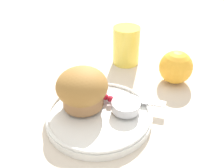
# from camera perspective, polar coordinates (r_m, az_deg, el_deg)

# --- Properties ---
(ground_plane) EXTENTS (3.00, 3.00, 0.00)m
(ground_plane) POSITION_cam_1_polar(r_m,az_deg,el_deg) (0.47, -1.19, -7.82)
(ground_plane) COLOR beige
(plate) EXTENTS (0.20, 0.20, 0.02)m
(plate) POSITION_cam_1_polar(r_m,az_deg,el_deg) (0.47, -2.99, -7.16)
(plate) COLOR white
(plate) RESTS_ON ground_plane
(muffin) EXTENTS (0.09, 0.09, 0.07)m
(muffin) POSITION_cam_1_polar(r_m,az_deg,el_deg) (0.46, -6.81, -1.08)
(muffin) COLOR #9E7047
(muffin) RESTS_ON plate
(cream_ramekin) EXTENTS (0.05, 0.05, 0.02)m
(cream_ramekin) POSITION_cam_1_polar(r_m,az_deg,el_deg) (0.46, 3.19, -4.91)
(cream_ramekin) COLOR silver
(cream_ramekin) RESTS_ON plate
(berry_pair) EXTENTS (0.02, 0.01, 0.01)m
(berry_pair) POSITION_cam_1_polar(r_m,az_deg,el_deg) (0.48, -0.96, -3.18)
(berry_pair) COLOR #B7192D
(berry_pair) RESTS_ON plate
(butter_knife) EXTENTS (0.18, 0.07, 0.00)m
(butter_knife) POSITION_cam_1_polar(r_m,az_deg,el_deg) (0.49, 1.82, -3.10)
(butter_knife) COLOR silver
(butter_knife) RESTS_ON plate
(orange_fruit) EXTENTS (0.07, 0.07, 0.07)m
(orange_fruit) POSITION_cam_1_polar(r_m,az_deg,el_deg) (0.57, 14.38, 3.75)
(orange_fruit) COLOR #F4A82D
(orange_fruit) RESTS_ON ground_plane
(juice_glass) EXTENTS (0.07, 0.07, 0.09)m
(juice_glass) POSITION_cam_1_polar(r_m,az_deg,el_deg) (0.63, 3.27, 8.76)
(juice_glass) COLOR #EAD14C
(juice_glass) RESTS_ON ground_plane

